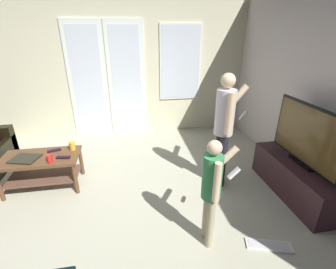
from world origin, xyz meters
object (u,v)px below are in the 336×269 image
coffee_table (42,165)px  tv_stand (297,179)px  loose_keyboard (269,245)px  tv_remote_black (63,157)px  cup_by_laptop (50,159)px  person_child (212,185)px  laptop_closed (25,159)px  flat_screen_tv (307,136)px  dvd_remote_slim (54,150)px  cup_near_edge (72,146)px  person_adult (225,122)px

coffee_table → tv_stand: 3.31m
loose_keyboard → tv_remote_black: (-2.14, 1.34, 0.46)m
coffee_table → cup_by_laptop: bearing=-44.5°
cup_by_laptop → person_child: bearing=-32.5°
coffee_table → laptop_closed: laptop_closed is taller
flat_screen_tv → dvd_remote_slim: (-3.08, 0.85, -0.35)m
tv_remote_black → laptop_closed: bearing=-177.2°
flat_screen_tv → cup_by_laptop: 3.12m
laptop_closed → cup_by_laptop: 0.36m
coffee_table → dvd_remote_slim: (0.15, 0.13, 0.14)m
cup_near_edge → person_child: bearing=-42.9°
person_adult → loose_keyboard: (0.09, -1.13, -0.89)m
flat_screen_tv → person_child: 1.46m
loose_keyboard → person_adult: bearing=94.4°
coffee_table → dvd_remote_slim: bearing=40.2°
laptop_closed → cup_by_laptop: (0.34, -0.13, 0.04)m
loose_keyboard → cup_near_edge: size_ratio=3.95×
laptop_closed → cup_by_laptop: cup_by_laptop is taller
coffee_table → person_adult: size_ratio=0.64×
tv_stand → person_child: bearing=-158.5°
person_child → flat_screen_tv: bearing=21.7°
coffee_table → loose_keyboard: bearing=-30.4°
coffee_table → person_child: person_child is taller
person_child → laptop_closed: bearing=149.2°
dvd_remote_slim → tv_remote_black: bearing=-72.2°
loose_keyboard → cup_near_edge: 2.64m
loose_keyboard → tv_remote_black: 2.57m
loose_keyboard → laptop_closed: laptop_closed is taller
coffee_table → person_adult: 2.45m
person_child → loose_keyboard: (0.58, -0.18, -0.66)m
person_adult → tv_remote_black: size_ratio=8.87×
flat_screen_tv → loose_keyboard: size_ratio=2.40×
loose_keyboard → dvd_remote_slim: bearing=145.8°
loose_keyboard → laptop_closed: size_ratio=1.43×
tv_stand → laptop_closed: size_ratio=4.06×
tv_stand → flat_screen_tv: size_ratio=1.19×
flat_screen_tv → loose_keyboard: bearing=-137.3°
laptop_closed → dvd_remote_slim: 0.35m
cup_near_edge → cup_by_laptop: size_ratio=1.15×
person_adult → cup_near_edge: size_ratio=12.99×
person_child → laptop_closed: (-2.04, 1.21, -0.20)m
laptop_closed → dvd_remote_slim: size_ratio=1.89×
cup_by_laptop → dvd_remote_slim: (-0.03, 0.30, -0.04)m
person_child → dvd_remote_slim: size_ratio=6.59×
person_child → dvd_remote_slim: (-1.73, 1.39, -0.20)m
flat_screen_tv → loose_keyboard: flat_screen_tv is taller
coffee_table → person_child: size_ratio=0.86×
laptop_closed → coffee_table: bearing=32.4°
loose_keyboard → dvd_remote_slim: dvd_remote_slim is taller
coffee_table → cup_near_edge: size_ratio=8.30×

